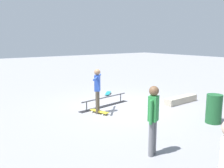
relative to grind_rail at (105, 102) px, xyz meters
The scene contains 8 objects.
ground_plane 0.71m from the grind_rail, 139.27° to the left, with size 60.00×60.00×0.00m, color gray.
grind_rail is the anchor object (origin of this frame).
skate_ledge 3.31m from the grind_rail, 153.16° to the left, with size 1.80×0.38×0.28m, color #B2A893.
skater_main 1.25m from the grind_rail, 39.46° to the left, with size 0.96×1.02×1.65m.
skateboard_main 1.01m from the grind_rail, 43.66° to the left, with size 0.39×0.82×0.09m.
bystander_green_shirt 4.59m from the grind_rail, 69.57° to the left, with size 0.37×0.26×1.66m.
loose_skateboard_teal 2.20m from the grind_rail, 129.06° to the right, with size 0.70×0.72×0.09m.
trash_bin 4.16m from the grind_rail, 114.04° to the left, with size 0.50×0.50×0.95m, color #1E592D.
Camera 1 is at (6.17, 7.69, 2.71)m, focal length 40.15 mm.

